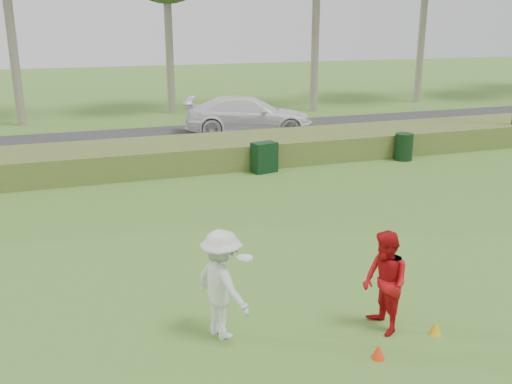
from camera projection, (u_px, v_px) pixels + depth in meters
name	position (u px, v px, depth m)	size (l,w,h in m)	color
ground	(330.00, 324.00, 10.08)	(120.00, 120.00, 0.00)	#427727
reed_strip	(184.00, 154.00, 20.80)	(80.00, 3.00, 0.90)	#526528
park_road	(161.00, 139.00, 25.44)	(80.00, 6.00, 0.06)	#2D2D2D
player_white	(222.00, 285.00, 9.46)	(1.11, 1.40, 1.90)	silver
player_red	(385.00, 283.00, 9.63)	(0.87, 0.68, 1.80)	red
cone_orange	(378.00, 352.00, 9.03)	(0.22, 0.22, 0.24)	#FF3A0D
cone_yellow	(435.00, 328.00, 9.72)	(0.22, 0.22, 0.25)	gold
utility_cabinet	(264.00, 157.00, 19.97)	(0.85, 0.53, 1.06)	black
trash_bin	(404.00, 147.00, 21.72)	(0.68, 0.68, 1.02)	black
car_right	(249.00, 115.00, 26.39)	(2.39, 5.88, 1.71)	white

